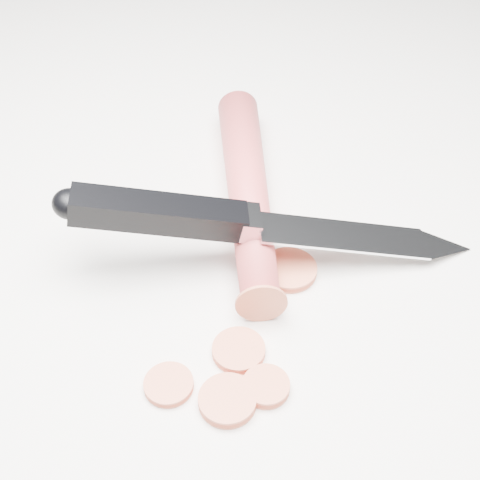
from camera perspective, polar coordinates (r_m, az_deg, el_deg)
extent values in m
plane|color=white|center=(0.48, -2.40, -1.46)|extent=(2.40, 2.40, 0.00)
cylinder|color=#C5373B|center=(0.50, 0.66, 4.25)|extent=(0.07, 0.22, 0.03)
cylinder|color=#CD5E3E|center=(0.47, 4.19, -2.55)|extent=(0.04, 0.04, 0.01)
cylinder|color=#CD5E3E|center=(0.42, -0.12, -9.40)|extent=(0.03, 0.03, 0.01)
cylinder|color=#CD5E3E|center=(0.41, 2.24, -12.38)|extent=(0.03, 0.03, 0.01)
cylinder|color=#CD5E3E|center=(0.40, -1.08, -13.52)|extent=(0.03, 0.03, 0.01)
cylinder|color=#CD5E3E|center=(0.41, -6.11, -12.17)|extent=(0.03, 0.03, 0.01)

